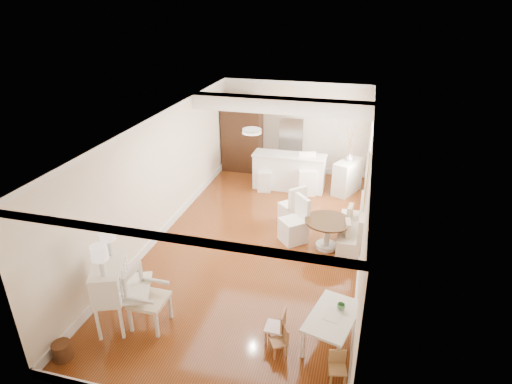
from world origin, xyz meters
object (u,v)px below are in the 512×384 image
at_px(slip_chair_near, 294,220).
at_px(dining_table, 327,234).
at_px(wicker_basket, 62,351).
at_px(bar_stool_right, 307,174).
at_px(secretary_bureau, 112,294).
at_px(bar_stool_left, 264,175).
at_px(slip_chair_far, 292,204).
at_px(pantry_cabinet, 242,135).
at_px(kids_chair_c, 338,369).
at_px(kids_chair_b, 275,326).
at_px(sideboard, 347,177).
at_px(gustavian_armchair, 149,299).
at_px(kids_table, 332,329).
at_px(breakfast_counter, 289,172).
at_px(fridge, 303,148).
at_px(kids_chair_a, 279,341).

bearing_deg(slip_chair_near, dining_table, 41.39).
bearing_deg(wicker_basket, bar_stool_right, 68.78).
xyz_separation_m(secretary_bureau, wicker_basket, (-0.35, -0.94, -0.44)).
height_order(slip_chair_near, bar_stool_right, bar_stool_right).
bearing_deg(bar_stool_left, secretary_bureau, -111.10).
bearing_deg(slip_chair_far, pantry_cabinet, -101.74).
bearing_deg(secretary_bureau, kids_chair_c, -26.50).
distance_m(wicker_basket, kids_chair_c, 4.16).
bearing_deg(secretary_bureau, bar_stool_right, 46.84).
distance_m(dining_table, bar_stool_left, 3.33).
bearing_deg(slip_chair_far, kids_chair_b, 50.16).
distance_m(dining_table, sideboard, 3.08).
distance_m(gustavian_armchair, dining_table, 4.12).
relative_size(kids_table, bar_stool_right, 0.95).
height_order(gustavian_armchair, breakfast_counter, gustavian_armchair).
relative_size(kids_chair_c, breakfast_counter, 0.25).
distance_m(wicker_basket, breakfast_counter, 7.48).
height_order(slip_chair_far, sideboard, slip_chair_far).
relative_size(kids_table, fridge, 0.62).
relative_size(kids_chair_b, breakfast_counter, 0.31).
bearing_deg(sideboard, slip_chair_near, -84.35).
height_order(kids_chair_a, fridge, fridge).
xyz_separation_m(kids_chair_a, pantry_cabinet, (-2.73, 7.30, 0.89)).
height_order(kids_chair_b, kids_chair_c, kids_chair_b).
relative_size(kids_chair_b, sideboard, 0.64).
bearing_deg(gustavian_armchair, slip_chair_far, -20.67).
height_order(dining_table, pantry_cabinet, pantry_cabinet).
bearing_deg(kids_chair_c, kids_chair_b, 140.49).
distance_m(kids_table, breakfast_counter, 6.04).
height_order(kids_chair_a, dining_table, dining_table).
bearing_deg(sideboard, kids_table, -64.36).
bearing_deg(wicker_basket, secretary_bureau, 69.54).
height_order(gustavian_armchair, kids_table, gustavian_armchair).
bearing_deg(wicker_basket, kids_chair_b, 20.80).
bearing_deg(kids_chair_a, kids_chair_b, 172.37).
bearing_deg(fridge, bar_stool_left, -121.84).
bearing_deg(gustavian_armchair, fridge, -9.78).
bearing_deg(fridge, sideboard, -32.26).
height_order(secretary_bureau, kids_chair_b, secretary_bureau).
bearing_deg(bar_stool_right, gustavian_armchair, -121.12).
bearing_deg(bar_stool_right, sideboard, 3.50).
relative_size(kids_chair_b, slip_chair_near, 0.59).
bearing_deg(fridge, bar_stool_right, -74.79).
xyz_separation_m(kids_chair_b, breakfast_counter, (-0.93, 5.98, 0.20)).
relative_size(gustavian_armchair, dining_table, 1.06).
relative_size(secretary_bureau, slip_chair_far, 1.13).
relative_size(dining_table, fridge, 0.56).
distance_m(kids_chair_b, breakfast_counter, 6.06).
bearing_deg(breakfast_counter, secretary_bureau, -106.16).
distance_m(wicker_basket, kids_chair_b, 3.29).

